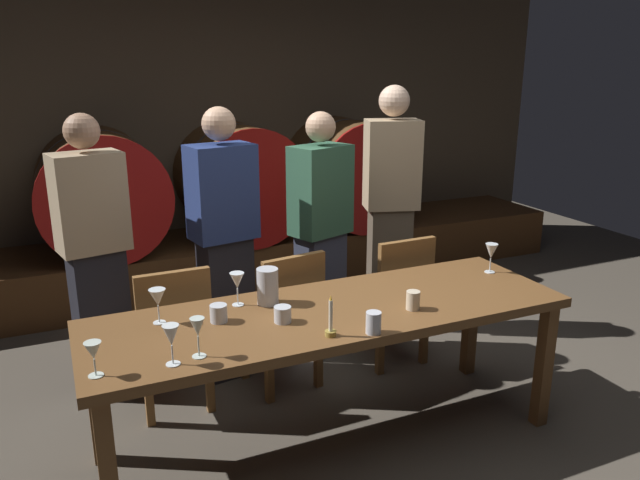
{
  "coord_description": "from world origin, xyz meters",
  "views": [
    {
      "loc": [
        -1.48,
        -2.62,
        1.95
      ],
      "look_at": [
        -0.22,
        0.21,
        1.03
      ],
      "focal_mm": 34.32,
      "sensor_mm": 36.0,
      "label": 1
    }
  ],
  "objects_px": {
    "pitcher": "(268,286)",
    "cup_center_right": "(373,323)",
    "wine_barrel_right": "(348,172)",
    "wine_glass_far_left": "(93,352)",
    "wine_glass_left": "(171,337)",
    "wine_glass_center_right": "(198,329)",
    "guest_center_right": "(321,235)",
    "chair_left": "(173,332)",
    "cup_center_left": "(283,314)",
    "wine_glass_center_left": "(158,298)",
    "chair_right": "(396,294)",
    "wine_glass_far_right": "(491,252)",
    "guest_far_left": "(95,256)",
    "guest_far_right": "(391,207)",
    "guest_center_left": "(224,245)",
    "wine_barrel_center": "(239,181)",
    "candle_center": "(331,325)",
    "wine_barrel_left": "(101,192)",
    "wine_glass_right": "(237,282)",
    "chair_center": "(286,314)",
    "cup_far_left": "(219,313)",
    "cup_far_right": "(413,300)",
    "dining_table": "(331,323)"
  },
  "relations": [
    {
      "from": "wine_glass_center_left",
      "to": "cup_far_left",
      "type": "distance_m",
      "value": 0.29
    },
    {
      "from": "wine_barrel_right",
      "to": "chair_left",
      "type": "relative_size",
      "value": 1.13
    },
    {
      "from": "guest_center_right",
      "to": "cup_far_right",
      "type": "distance_m",
      "value": 1.15
    },
    {
      "from": "pitcher",
      "to": "cup_center_right",
      "type": "xyz_separation_m",
      "value": [
        0.32,
        -0.53,
        -0.04
      ]
    },
    {
      "from": "guest_far_right",
      "to": "wine_glass_center_right",
      "type": "bearing_deg",
      "value": 56.38
    },
    {
      "from": "wine_glass_center_left",
      "to": "wine_glass_right",
      "type": "distance_m",
      "value": 0.41
    },
    {
      "from": "wine_glass_center_left",
      "to": "wine_glass_far_right",
      "type": "distance_m",
      "value": 1.89
    },
    {
      "from": "wine_barrel_right",
      "to": "pitcher",
      "type": "bearing_deg",
      "value": -124.73
    },
    {
      "from": "chair_left",
      "to": "chair_right",
      "type": "height_order",
      "value": "same"
    },
    {
      "from": "wine_glass_left",
      "to": "wine_glass_center_left",
      "type": "bearing_deg",
      "value": 87.18
    },
    {
      "from": "wine_glass_center_right",
      "to": "cup_center_right",
      "type": "distance_m",
      "value": 0.79
    },
    {
      "from": "guest_center_right",
      "to": "wine_glass_center_right",
      "type": "distance_m",
      "value": 1.64
    },
    {
      "from": "guest_center_left",
      "to": "wine_glass_far_left",
      "type": "xyz_separation_m",
      "value": [
        -0.85,
        -1.17,
        -0.0
      ]
    },
    {
      "from": "wine_glass_center_right",
      "to": "wine_glass_left",
      "type": "bearing_deg",
      "value": -167.76
    },
    {
      "from": "wine_glass_far_left",
      "to": "wine_glass_far_right",
      "type": "height_order",
      "value": "wine_glass_far_right"
    },
    {
      "from": "chair_left",
      "to": "guest_center_right",
      "type": "distance_m",
      "value": 1.17
    },
    {
      "from": "guest_far_left",
      "to": "cup_far_left",
      "type": "height_order",
      "value": "guest_far_left"
    },
    {
      "from": "wine_glass_left",
      "to": "cup_far_left",
      "type": "distance_m",
      "value": 0.45
    },
    {
      "from": "wine_glass_far_left",
      "to": "wine_glass_left",
      "type": "xyz_separation_m",
      "value": [
        0.3,
        -0.03,
        0.02
      ]
    },
    {
      "from": "pitcher",
      "to": "wine_glass_left",
      "type": "bearing_deg",
      "value": -141.23
    },
    {
      "from": "guest_center_left",
      "to": "wine_glass_far_left",
      "type": "height_order",
      "value": "guest_center_left"
    },
    {
      "from": "guest_far_right",
      "to": "wine_glass_center_right",
      "type": "height_order",
      "value": "guest_far_right"
    },
    {
      "from": "chair_left",
      "to": "chair_right",
      "type": "relative_size",
      "value": 1.0
    },
    {
      "from": "wine_glass_left",
      "to": "guest_far_right",
      "type": "bearing_deg",
      "value": 37.79
    },
    {
      "from": "wine_barrel_left",
      "to": "wine_barrel_right",
      "type": "xyz_separation_m",
      "value": [
        2.22,
        0.0,
        0.0
      ]
    },
    {
      "from": "guest_far_left",
      "to": "guest_center_left",
      "type": "xyz_separation_m",
      "value": [
        0.74,
        -0.12,
        0.01
      ]
    },
    {
      "from": "guest_center_right",
      "to": "cup_center_left",
      "type": "distance_m",
      "value": 1.22
    },
    {
      "from": "candle_center",
      "to": "wine_barrel_left",
      "type": "bearing_deg",
      "value": 104.22
    },
    {
      "from": "chair_right",
      "to": "guest_far_right",
      "type": "distance_m",
      "value": 0.75
    },
    {
      "from": "guest_center_left",
      "to": "pitcher",
      "type": "distance_m",
      "value": 0.74
    },
    {
      "from": "dining_table",
      "to": "wine_glass_center_left",
      "type": "xyz_separation_m",
      "value": [
        -0.81,
        0.18,
        0.2
      ]
    },
    {
      "from": "chair_left",
      "to": "chair_right",
      "type": "bearing_deg",
      "value": 179.14
    },
    {
      "from": "chair_center",
      "to": "wine_glass_center_right",
      "type": "relative_size",
      "value": 5.04
    },
    {
      "from": "pitcher",
      "to": "cup_center_left",
      "type": "xyz_separation_m",
      "value": [
        -0.01,
        -0.25,
        -0.05
      ]
    },
    {
      "from": "chair_center",
      "to": "guest_far_left",
      "type": "bearing_deg",
      "value": -32.2
    },
    {
      "from": "wine_barrel_left",
      "to": "chair_left",
      "type": "bearing_deg",
      "value": -84.91
    },
    {
      "from": "guest_far_left",
      "to": "guest_far_right",
      "type": "bearing_deg",
      "value": 171.23
    },
    {
      "from": "wine_glass_center_left",
      "to": "chair_right",
      "type": "bearing_deg",
      "value": 16.07
    },
    {
      "from": "guest_far_left",
      "to": "pitcher",
      "type": "bearing_deg",
      "value": 118.89
    },
    {
      "from": "wine_barrel_center",
      "to": "pitcher",
      "type": "bearing_deg",
      "value": -103.4
    },
    {
      "from": "cup_far_right",
      "to": "cup_center_left",
      "type": "bearing_deg",
      "value": 169.56
    },
    {
      "from": "chair_right",
      "to": "wine_glass_far_right",
      "type": "bearing_deg",
      "value": 119.59
    },
    {
      "from": "dining_table",
      "to": "wine_glass_left",
      "type": "relative_size",
      "value": 13.89
    },
    {
      "from": "guest_far_right",
      "to": "wine_glass_far_left",
      "type": "bearing_deg",
      "value": 50.59
    },
    {
      "from": "guest_far_left",
      "to": "wine_glass_right",
      "type": "xyz_separation_m",
      "value": [
        0.61,
        -0.82,
        0.03
      ]
    },
    {
      "from": "wine_glass_right",
      "to": "wine_glass_far_right",
      "type": "distance_m",
      "value": 1.49
    },
    {
      "from": "chair_left",
      "to": "candle_center",
      "type": "relative_size",
      "value": 4.49
    },
    {
      "from": "cup_far_right",
      "to": "wine_glass_far_left",
      "type": "bearing_deg",
      "value": -177.52
    },
    {
      "from": "chair_right",
      "to": "wine_glass_far_left",
      "type": "height_order",
      "value": "wine_glass_far_left"
    },
    {
      "from": "wine_barrel_center",
      "to": "cup_center_left",
      "type": "distance_m",
      "value": 2.66
    }
  ]
}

